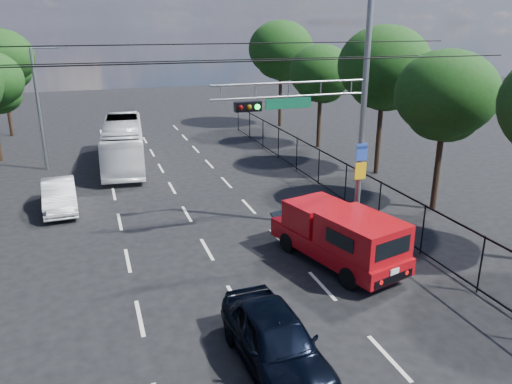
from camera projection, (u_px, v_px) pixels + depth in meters
name	position (u px, v px, depth m)	size (l,w,h in m)	color
ground	(283.00, 383.00, 12.18)	(120.00, 120.00, 0.00)	black
lane_markings	(179.00, 200.00, 24.74)	(6.12, 38.00, 0.01)	beige
signal_mast	(336.00, 107.00, 19.26)	(6.43, 0.39, 9.50)	slate
streetlight_left	(41.00, 103.00, 28.72)	(2.09, 0.22, 7.08)	slate
utility_wires	(195.00, 56.00, 17.77)	(22.00, 5.04, 0.74)	black
fence_right	(334.00, 176.00, 25.07)	(0.06, 34.03, 2.00)	black
tree_right_b	(445.00, 101.00, 22.05)	(4.50, 4.50, 7.31)	black
tree_right_c	(384.00, 73.00, 27.39)	(5.10, 5.10, 8.29)	black
tree_right_d	(321.00, 77.00, 33.83)	(4.32, 4.32, 7.02)	black
tree_right_e	(281.00, 54.00, 40.72)	(5.28, 5.28, 8.58)	black
tree_left_e	(1.00, 62.00, 37.11)	(4.92, 4.92, 7.99)	black
red_pickup	(339.00, 235.00, 17.90)	(3.36, 5.97, 2.11)	black
navy_hatchback	(276.00, 340.00, 12.55)	(1.82, 4.52, 1.54)	black
white_bus	(123.00, 143.00, 30.47)	(2.29, 9.77, 2.72)	white
white_van	(59.00, 195.00, 23.29)	(1.46, 4.19, 1.38)	silver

